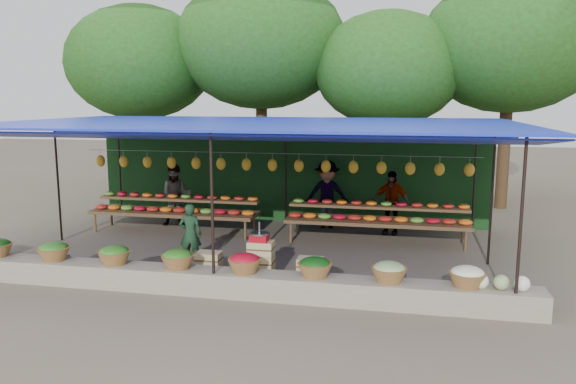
% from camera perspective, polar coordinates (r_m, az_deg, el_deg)
% --- Properties ---
extents(ground, '(60.00, 60.00, 0.00)m').
position_cam_1_polar(ground, '(12.39, -3.06, -6.02)').
color(ground, brown).
rests_on(ground, ground).
extents(stone_curb, '(10.60, 0.55, 0.40)m').
position_cam_1_polar(stone_curb, '(9.81, -7.24, -9.05)').
color(stone_curb, slate).
rests_on(stone_curb, ground).
extents(stall_canopy, '(10.80, 6.60, 2.82)m').
position_cam_1_polar(stall_canopy, '(12.01, -3.11, 6.49)').
color(stall_canopy, black).
rests_on(stall_canopy, ground).
extents(produce_baskets, '(8.98, 0.58, 0.34)m').
position_cam_1_polar(produce_baskets, '(9.73, -7.85, -6.97)').
color(produce_baskets, brown).
rests_on(produce_baskets, stone_curb).
extents(netting_backdrop, '(10.60, 0.06, 2.50)m').
position_cam_1_polar(netting_backdrop, '(15.14, -0.05, 1.67)').
color(netting_backdrop, '#1C4A1A').
rests_on(netting_backdrop, ground).
extents(tree_row, '(16.51, 5.50, 7.12)m').
position_cam_1_polar(tree_row, '(17.86, 3.57, 13.94)').
color(tree_row, '#361E13').
rests_on(tree_row, ground).
extents(fruit_table_left, '(4.21, 0.95, 0.93)m').
position_cam_1_polar(fruit_table_left, '(14.29, -11.38, -1.60)').
color(fruit_table_left, '#4E301F').
rests_on(fruit_table_left, ground).
extents(fruit_table_right, '(4.21, 0.95, 0.93)m').
position_cam_1_polar(fruit_table_right, '(13.17, 9.07, -2.47)').
color(fruit_table_right, '#4E301F').
rests_on(fruit_table_right, ground).
extents(crate_counter, '(2.35, 0.35, 0.77)m').
position_cam_1_polar(crate_counter, '(10.26, -2.90, -7.50)').
color(crate_counter, tan).
rests_on(crate_counter, ground).
extents(weighing_scale, '(0.34, 0.34, 0.36)m').
position_cam_1_polar(weighing_scale, '(10.12, -2.92, -4.55)').
color(weighing_scale, '#AE0D19').
rests_on(weighing_scale, crate_counter).
extents(vendor_seated, '(0.49, 0.36, 1.24)m').
position_cam_1_polar(vendor_seated, '(11.45, -9.90, -4.22)').
color(vendor_seated, '#1A3A22').
rests_on(vendor_seated, ground).
extents(customer_left, '(0.94, 0.83, 1.62)m').
position_cam_1_polar(customer_left, '(14.92, -11.28, -0.34)').
color(customer_left, slate).
rests_on(customer_left, ground).
extents(customer_mid, '(1.22, 0.82, 1.74)m').
position_cam_1_polar(customer_mid, '(14.43, 3.99, -0.27)').
color(customer_mid, slate).
rests_on(customer_mid, ground).
extents(customer_right, '(0.98, 0.57, 1.57)m').
position_cam_1_polar(customer_right, '(13.98, 10.41, -1.07)').
color(customer_right, slate).
rests_on(customer_right, ground).
extents(blue_crate_front, '(0.57, 0.42, 0.34)m').
position_cam_1_polar(blue_crate_front, '(11.69, -22.92, -6.86)').
color(blue_crate_front, navy).
rests_on(blue_crate_front, ground).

